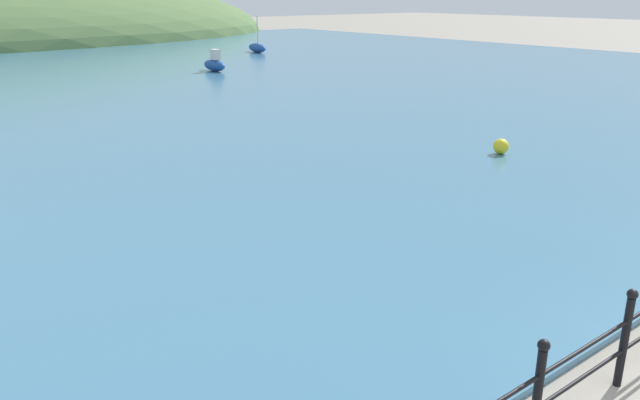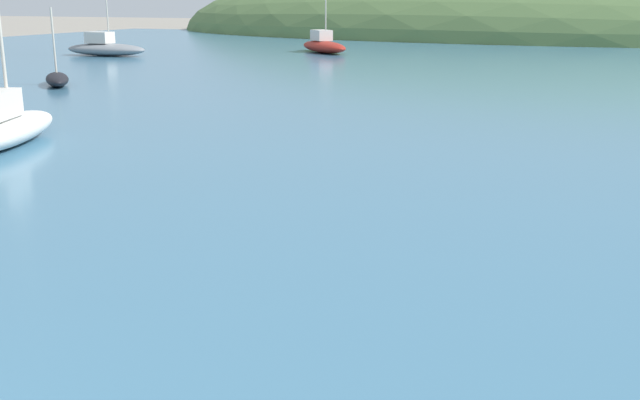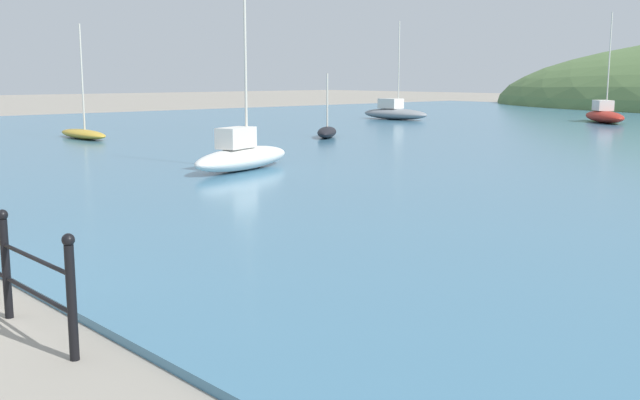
# 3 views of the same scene
# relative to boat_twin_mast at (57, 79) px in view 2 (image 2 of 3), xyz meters

# --- Properties ---
(water) EXTENTS (80.00, 60.00, 0.10)m
(water) POSITION_rel_boat_twin_mast_xyz_m (13.36, 12.10, -0.28)
(water) COLOR teal
(water) RESTS_ON ground
(far_hillside) EXTENTS (72.06, 39.63, 13.59)m
(far_hillside) POSITION_rel_boat_twin_mast_xyz_m (13.36, 48.43, -0.33)
(far_hillside) COLOR #567542
(far_hillside) RESTS_ON ground
(boat_twin_mast) EXTENTS (2.41, 2.55, 2.64)m
(boat_twin_mast) POSITION_rel_boat_twin_mast_xyz_m (0.00, 0.00, 0.00)
(boat_twin_mast) COLOR black
(boat_twin_mast) RESTS_ON water
(boat_white_sailboat) EXTENTS (4.64, 1.86, 5.67)m
(boat_white_sailboat) POSITION_rel_boat_twin_mast_xyz_m (-7.04, 11.92, 0.17)
(boat_white_sailboat) COLOR gray
(boat_white_sailboat) RESTS_ON water
(boat_blue_hull) EXTENTS (2.33, 4.15, 5.04)m
(boat_blue_hull) POSITION_rel_boat_twin_mast_xyz_m (6.53, -9.16, 0.16)
(boat_blue_hull) COLOR silver
(boat_blue_hull) RESTS_ON water
(boat_mid_harbor) EXTENTS (4.44, 4.45, 5.93)m
(boat_mid_harbor) POSITION_rel_boat_twin_mast_xyz_m (2.71, 18.37, 0.17)
(boat_mid_harbor) COLOR maroon
(boat_mid_harbor) RESTS_ON water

